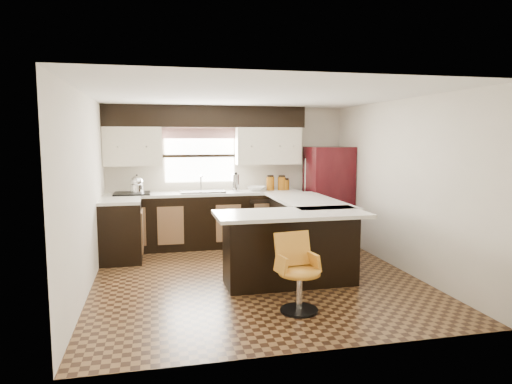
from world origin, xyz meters
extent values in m
plane|color=#49301A|center=(0.00, 0.00, 0.00)|extent=(4.40, 4.40, 0.00)
plane|color=silver|center=(0.00, 0.00, 2.40)|extent=(4.40, 4.40, 0.00)
plane|color=beige|center=(0.00, 2.20, 1.20)|extent=(4.40, 0.00, 4.40)
plane|color=beige|center=(0.00, -2.20, 1.20)|extent=(4.40, 0.00, 4.40)
plane|color=beige|center=(-2.10, 0.00, 1.20)|extent=(0.00, 4.40, 4.40)
plane|color=beige|center=(2.10, 0.00, 1.20)|extent=(0.00, 4.40, 4.40)
cube|color=black|center=(-0.45, 1.90, 0.45)|extent=(3.30, 0.60, 0.90)
cube|color=black|center=(-1.80, 1.25, 0.45)|extent=(0.60, 0.70, 0.90)
cube|color=silver|center=(-0.45, 1.90, 0.92)|extent=(3.30, 0.60, 0.04)
cube|color=silver|center=(-1.80, 1.25, 0.92)|extent=(0.60, 0.70, 0.04)
cube|color=black|center=(-0.40, 2.03, 2.22)|extent=(3.40, 0.35, 0.36)
cube|color=beige|center=(-1.62, 2.03, 1.72)|extent=(0.94, 0.35, 0.64)
cube|color=beige|center=(0.68, 2.03, 1.72)|extent=(1.14, 0.35, 0.64)
cube|color=white|center=(-0.50, 2.18, 1.55)|extent=(1.20, 0.02, 0.90)
cube|color=#D19B93|center=(-0.50, 2.14, 1.94)|extent=(1.30, 0.06, 0.18)
cube|color=#B2B2B7|center=(-0.50, 1.88, 0.96)|extent=(0.75, 0.45, 0.03)
cube|color=black|center=(0.55, 1.61, 0.43)|extent=(0.58, 0.03, 0.78)
cube|color=black|center=(-1.65, 1.88, 0.96)|extent=(0.58, 0.50, 0.02)
cube|color=black|center=(0.90, 0.62, 0.45)|extent=(0.60, 1.95, 0.90)
cube|color=black|center=(0.38, -0.35, 0.45)|extent=(1.65, 0.60, 0.90)
cube|color=silver|center=(0.95, 0.62, 0.92)|extent=(0.84, 1.95, 0.04)
cube|color=silver|center=(0.35, -0.44, 0.92)|extent=(1.89, 0.84, 0.04)
cube|color=#38090E|center=(1.71, 1.74, 0.85)|extent=(0.73, 0.70, 1.71)
cylinder|color=silver|center=(0.08, 1.90, 1.09)|extent=(0.13, 0.13, 0.29)
imported|color=white|center=(0.44, 1.90, 0.98)|extent=(0.42, 0.42, 0.08)
cylinder|color=#834B0D|center=(0.70, 1.92, 1.06)|extent=(0.14, 0.14, 0.24)
cylinder|color=#834B0D|center=(0.91, 1.92, 1.06)|extent=(0.14, 0.14, 0.23)
cylinder|color=#834B0D|center=(0.98, 1.92, 1.03)|extent=(0.13, 0.13, 0.18)
camera|label=1|loc=(-1.30, -5.79, 1.87)|focal=32.00mm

